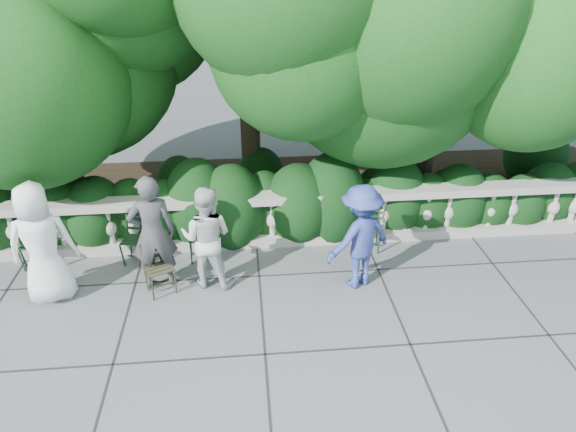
{
  "coord_description": "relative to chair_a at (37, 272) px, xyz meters",
  "views": [
    {
      "loc": [
        -0.67,
        -6.13,
        4.96
      ],
      "look_at": [
        0.0,
        1.0,
        1.0
      ],
      "focal_mm": 32.0,
      "sensor_mm": 36.0,
      "label": 1
    }
  ],
  "objects": [
    {
      "name": "ground",
      "position": [
        4.2,
        -1.28,
        0.0
      ],
      "size": [
        90.0,
        90.0,
        0.0
      ],
      "primitive_type": "plane",
      "color": "#53555B",
      "rests_on": "ground"
    },
    {
      "name": "balustrade",
      "position": [
        4.2,
        0.52,
        0.49
      ],
      "size": [
        12.0,
        0.44,
        1.0
      ],
      "color": "#9E998E",
      "rests_on": "ground"
    },
    {
      "name": "shrub_hedge",
      "position": [
        4.2,
        1.72,
        0.0
      ],
      "size": [
        15.0,
        2.6,
        1.7
      ],
      "primitive_type": null,
      "color": "black",
      "rests_on": "ground"
    },
    {
      "name": "tree_canopy",
      "position": [
        4.88,
        1.91,
        3.96
      ],
      "size": [
        15.04,
        6.52,
        6.78
      ],
      "color": "#3F3023",
      "rests_on": "ground"
    },
    {
      "name": "chair_a",
      "position": [
        0.0,
        0.0,
        0.0
      ],
      "size": [
        0.49,
        0.52,
        0.84
      ],
      "primitive_type": null,
      "rotation": [
        0.0,
        0.0,
        -0.1
      ],
      "color": "black",
      "rests_on": "ground"
    },
    {
      "name": "chair_b",
      "position": [
        0.02,
        0.03,
        0.0
      ],
      "size": [
        0.51,
        0.54,
        0.84
      ],
      "primitive_type": null,
      "rotation": [
        0.0,
        0.0,
        -0.15
      ],
      "color": "black",
      "rests_on": "ground"
    },
    {
      "name": "chair_c",
      "position": [
        1.62,
        -0.02,
        0.0
      ],
      "size": [
        0.53,
        0.56,
        0.84
      ],
      "primitive_type": null,
      "rotation": [
        0.0,
        0.0,
        -0.22
      ],
      "color": "black",
      "rests_on": "ground"
    },
    {
      "name": "chair_d",
      "position": [
        2.76,
        -0.01,
        0.0
      ],
      "size": [
        0.47,
        0.51,
        0.84
      ],
      "primitive_type": null,
      "rotation": [
        0.0,
        0.0,
        0.07
      ],
      "color": "black",
      "rests_on": "ground"
    },
    {
      "name": "chair_e",
      "position": [
        5.64,
        0.03,
        0.0
      ],
      "size": [
        0.5,
        0.54,
        0.84
      ],
      "primitive_type": null,
      "rotation": [
        0.0,
        0.0,
        -0.14
      ],
      "color": "black",
      "rests_on": "ground"
    },
    {
      "name": "chair_weathered",
      "position": [
        2.22,
        -0.89,
        0.0
      ],
      "size": [
        0.6,
        0.62,
        0.84
      ],
      "primitive_type": null,
      "rotation": [
        0.0,
        0.0,
        0.44
      ],
      "color": "black",
      "rests_on": "ground"
    },
    {
      "name": "person_businessman",
      "position": [
        0.52,
        -0.71,
        0.96
      ],
      "size": [
        1.02,
        0.74,
        1.93
      ],
      "primitive_type": "imported",
      "rotation": [
        0.0,
        0.0,
        3.29
      ],
      "color": "white",
      "rests_on": "ground"
    },
    {
      "name": "person_woman_grey",
      "position": [
        2.1,
        -0.54,
        0.95
      ],
      "size": [
        0.78,
        0.59,
        1.9
      ],
      "primitive_type": "imported",
      "rotation": [
        0.0,
        0.0,
        3.36
      ],
      "color": "#3D3D42",
      "rests_on": "ground"
    },
    {
      "name": "person_casual_man",
      "position": [
        2.91,
        -0.57,
        0.85
      ],
      "size": [
        0.95,
        0.82,
        1.7
      ],
      "primitive_type": "imported",
      "rotation": [
        0.0,
        0.0,
        2.9
      ],
      "color": "silver",
      "rests_on": "ground"
    },
    {
      "name": "person_older_blue",
      "position": [
        5.26,
        -0.82,
        0.86
      ],
      "size": [
        1.28,
        1.05,
        1.73
      ],
      "primitive_type": "imported",
      "rotation": [
        0.0,
        0.0,
        3.57
      ],
      "color": "#314093",
      "rests_on": "ground"
    }
  ]
}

